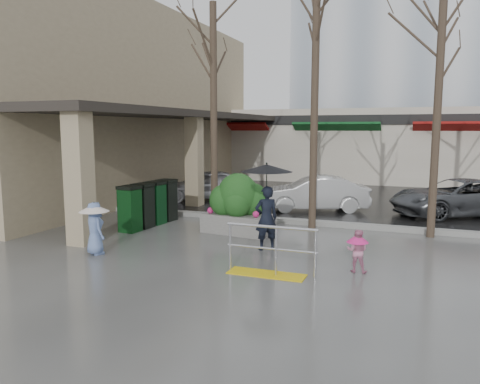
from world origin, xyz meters
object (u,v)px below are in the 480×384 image
Objects in this scene: handrail at (269,257)px; car_a at (205,185)px; news_boxes at (149,204)px; child_pink at (357,248)px; woman at (266,196)px; tree_midwest at (316,48)px; tree_mideast at (441,55)px; child_blue at (95,224)px; planter at (238,204)px; car_c at (457,197)px; car_b at (314,194)px; tree_west at (213,59)px.

car_a is at bearing 122.51° from handrail.
news_boxes is (-4.88, 3.34, 0.29)m from handrail.
woman is at bearing -22.24° from child_pink.
tree_midwest reaches higher than car_a.
news_boxes is (-8.02, -1.46, -4.19)m from tree_mideast.
woman is at bearing -124.01° from child_blue.
car_a is at bearing 155.81° from tree_mideast.
car_a is (-3.55, 5.29, -0.19)m from planter.
planter is 2.90m from news_boxes.
planter is 7.91m from car_c.
tree_mideast is 3.15× the size of planter.
tree_midwest is at bearing -9.49° from car_b.
child_blue is 8.46m from car_b.
tree_west is 5.93m from car_b.
woman is (-0.51, -2.93, -3.89)m from tree_midwest.
tree_midwest reaches higher than car_c.
tree_mideast is (3.14, 4.80, 4.48)m from handrail.
child_blue is 0.52× the size of news_boxes.
news_boxes is at bearing -50.98° from child_blue.
handrail is 1.85m from child_pink.
car_c is (8.92, 5.18, -0.04)m from news_boxes.
car_a is (-7.19, 7.86, 0.12)m from child_pink.
child_blue is at bearing -24.99° from car_a.
tree_west is 6.50m from tree_mideast.
child_blue is (-3.66, -1.83, -0.61)m from woman.
planter is at bearing 0.90° from car_a.
child_pink is 0.44× the size of planter.
tree_mideast reaches higher than car_c.
handrail is 2.11× the size of child_pink.
handrail is 4.35m from child_blue.
car_c is at bearing 26.70° from tree_west.
child_blue is 0.28× the size of car_c.
news_boxes is at bearing -25.94° from car_a.
tree_midwest is 1.54× the size of car_c.
tree_mideast is 10.42m from car_a.
tree_mideast is 6.42m from car_b.
tree_west is 4.69m from planter.
tree_west is 1.05× the size of tree_mideast.
tree_midwest is 6.42m from child_pink.
handrail is 1.52× the size of child_blue.
planter is 4.48m from car_b.
planter is at bearing -45.46° from tree_west.
car_a is 9.59m from car_c.
car_a is (-4.88, 6.83, -0.72)m from woman.
woman is at bearing -47.40° from tree_west.
tree_west is at bearing -180.00° from tree_mideast.
planter is at bearing -85.61° from woman.
tree_west is 0.97× the size of tree_midwest.
car_c is at bearing -161.65° from woman.
news_boxes is (-6.52, 2.50, 0.16)m from child_pink.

